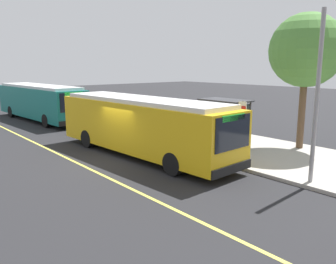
% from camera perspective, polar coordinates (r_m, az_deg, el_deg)
% --- Properties ---
extents(ground_plane, '(120.00, 120.00, 0.00)m').
position_cam_1_polar(ground_plane, '(17.48, -7.38, -4.23)').
color(ground_plane, '#232326').
extents(sidewalk_curb, '(44.00, 6.40, 0.15)m').
position_cam_1_polar(sidewalk_curb, '(21.20, 6.37, -1.31)').
color(sidewalk_curb, '#A8A399').
rests_on(sidewalk_curb, ground_plane).
extents(lane_stripe_center, '(36.00, 0.14, 0.01)m').
position_cam_1_polar(lane_stripe_center, '(16.45, -13.86, -5.42)').
color(lane_stripe_center, '#E0D64C').
rests_on(lane_stripe_center, ground_plane).
extents(transit_bus_main, '(11.52, 3.17, 2.95)m').
position_cam_1_polar(transit_bus_main, '(17.53, -4.39, 1.29)').
color(transit_bus_main, gold).
rests_on(transit_bus_main, ground_plane).
extents(transit_bus_second, '(11.92, 3.25, 2.95)m').
position_cam_1_polar(transit_bus_second, '(30.81, -20.39, 4.80)').
color(transit_bus_second, '#146B66').
rests_on(transit_bus_second, ground_plane).
extents(bus_shelter, '(2.90, 1.60, 2.48)m').
position_cam_1_polar(bus_shelter, '(20.42, 9.23, 3.40)').
color(bus_shelter, '#333338').
rests_on(bus_shelter, sidewalk_curb).
extents(waiting_bench, '(1.60, 0.48, 0.95)m').
position_cam_1_polar(waiting_bench, '(20.57, 9.93, -0.20)').
color(waiting_bench, brown).
rests_on(waiting_bench, sidewalk_curb).
extents(route_sign_post, '(0.44, 0.08, 2.80)m').
position_cam_1_polar(route_sign_post, '(16.28, 12.12, 1.54)').
color(route_sign_post, '#333338').
rests_on(route_sign_post, sidewalk_curb).
extents(pedestrian_commuter, '(0.24, 0.40, 1.69)m').
position_cam_1_polar(pedestrian_commuter, '(18.90, 6.83, 0.40)').
color(pedestrian_commuter, '#282D47').
rests_on(pedestrian_commuter, sidewalk_curb).
extents(street_tree_near_shelter, '(3.81, 3.81, 7.07)m').
position_cam_1_polar(street_tree_near_shelter, '(19.62, 21.86, 12.34)').
color(street_tree_near_shelter, brown).
rests_on(street_tree_near_shelter, sidewalk_curb).
extents(utility_pole, '(0.16, 0.16, 6.40)m').
position_cam_1_polar(utility_pole, '(13.87, 23.36, 5.10)').
color(utility_pole, gray).
rests_on(utility_pole, sidewalk_curb).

